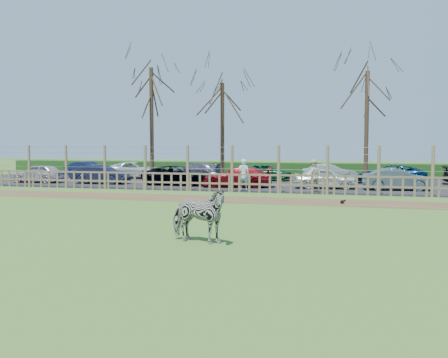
% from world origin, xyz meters
% --- Properties ---
extents(ground, '(120.00, 120.00, 0.00)m').
position_xyz_m(ground, '(0.00, 0.00, 0.00)').
color(ground, '#678C49').
rests_on(ground, ground).
extents(dirt_strip, '(34.00, 2.80, 0.01)m').
position_xyz_m(dirt_strip, '(0.00, 4.50, 0.01)').
color(dirt_strip, brown).
rests_on(dirt_strip, ground).
extents(asphalt, '(44.00, 13.00, 0.04)m').
position_xyz_m(asphalt, '(0.00, 14.50, 0.02)').
color(asphalt, '#232326').
rests_on(asphalt, ground).
extents(hedge, '(46.00, 2.00, 1.10)m').
position_xyz_m(hedge, '(0.00, 21.50, 0.55)').
color(hedge, '#1E4716').
rests_on(hedge, ground).
extents(fence, '(30.16, 0.16, 2.50)m').
position_xyz_m(fence, '(0.00, 8.00, 0.80)').
color(fence, brown).
rests_on(fence, ground).
extents(tree_left, '(4.80, 4.80, 7.88)m').
position_xyz_m(tree_left, '(-6.50, 12.50, 5.62)').
color(tree_left, '#3D2B1E').
rests_on(tree_left, ground).
extents(tree_mid, '(4.80, 4.80, 6.83)m').
position_xyz_m(tree_mid, '(-2.00, 13.50, 4.87)').
color(tree_mid, '#3D2B1E').
rests_on(tree_mid, ground).
extents(tree_right, '(4.80, 4.80, 7.35)m').
position_xyz_m(tree_right, '(7.00, 14.00, 5.24)').
color(tree_right, '#3D2B1E').
rests_on(tree_right, ground).
extents(zebra, '(1.83, 1.10, 1.45)m').
position_xyz_m(zebra, '(2.40, -5.54, 0.72)').
color(zebra, gray).
rests_on(zebra, ground).
extents(visitor_a, '(0.65, 0.44, 1.72)m').
position_xyz_m(visitor_a, '(0.51, 8.57, 0.90)').
color(visitor_a, silver).
rests_on(visitor_a, asphalt).
extents(visitor_b, '(1.01, 0.89, 1.72)m').
position_xyz_m(visitor_b, '(4.23, 8.75, 0.90)').
color(visitor_b, beige).
rests_on(visitor_b, asphalt).
extents(crow, '(0.23, 0.17, 0.19)m').
position_xyz_m(crow, '(5.86, 4.12, 0.09)').
color(crow, black).
rests_on(crow, ground).
extents(car_0, '(3.54, 1.47, 1.20)m').
position_xyz_m(car_0, '(-13.85, 10.82, 0.64)').
color(car_0, '#BDB5C9').
rests_on(car_0, asphalt).
extents(car_1, '(3.68, 1.37, 1.20)m').
position_xyz_m(car_1, '(-9.37, 10.95, 0.64)').
color(car_1, '#1A1E41').
rests_on(car_1, asphalt).
extents(car_2, '(4.35, 2.07, 1.20)m').
position_xyz_m(car_2, '(-4.27, 11.23, 0.64)').
color(car_2, black).
rests_on(car_2, asphalt).
extents(car_3, '(4.30, 2.15, 1.20)m').
position_xyz_m(car_3, '(-0.34, 10.67, 0.64)').
color(car_3, maroon).
rests_on(car_3, asphalt).
extents(car_4, '(3.62, 1.69, 1.20)m').
position_xyz_m(car_4, '(4.74, 11.05, 0.64)').
color(car_4, silver).
rests_on(car_4, asphalt).
extents(car_5, '(3.75, 1.64, 1.20)m').
position_xyz_m(car_5, '(8.62, 11.02, 0.64)').
color(car_5, slate).
rests_on(car_5, asphalt).
extents(car_7, '(3.78, 1.73, 1.20)m').
position_xyz_m(car_7, '(-13.26, 16.09, 0.64)').
color(car_7, '#161E45').
rests_on(car_7, asphalt).
extents(car_8, '(4.32, 2.00, 1.20)m').
position_xyz_m(car_8, '(-9.45, 16.23, 0.64)').
color(car_8, silver).
rests_on(car_8, asphalt).
extents(car_9, '(4.28, 2.07, 1.20)m').
position_xyz_m(car_9, '(-4.85, 16.36, 0.64)').
color(car_9, '#56566C').
rests_on(car_9, asphalt).
extents(car_10, '(3.64, 1.75, 1.20)m').
position_xyz_m(car_10, '(0.43, 16.20, 0.64)').
color(car_10, '#0E4F25').
rests_on(car_10, asphalt).
extents(car_11, '(3.75, 1.61, 1.20)m').
position_xyz_m(car_11, '(4.76, 15.90, 0.64)').
color(car_11, '#AEBEB3').
rests_on(car_11, asphalt).
extents(car_12, '(4.34, 2.04, 1.20)m').
position_xyz_m(car_12, '(8.59, 15.75, 0.64)').
color(car_12, '#052548').
rests_on(car_12, asphalt).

